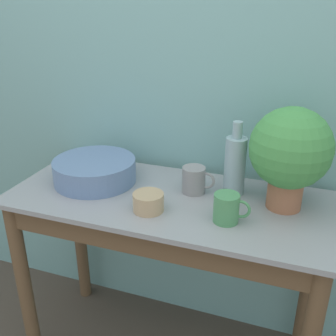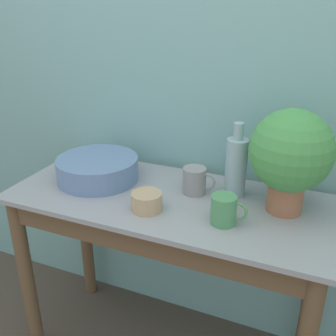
% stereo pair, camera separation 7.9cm
% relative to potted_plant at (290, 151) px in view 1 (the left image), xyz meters
% --- Properties ---
extents(wall_back, '(6.00, 0.05, 2.40)m').
position_rel_potted_plant_xyz_m(wall_back, '(-0.42, 0.26, 0.17)').
color(wall_back, '#7AB2B2').
rests_on(wall_back, ground_plane).
extents(counter_table, '(1.23, 0.54, 0.81)m').
position_rel_potted_plant_xyz_m(counter_table, '(-0.42, -0.09, -0.40)').
color(counter_table, brown).
rests_on(counter_table, ground_plane).
extents(potted_plant, '(0.28, 0.28, 0.37)m').
position_rel_potted_plant_xyz_m(potted_plant, '(0.00, 0.00, 0.00)').
color(potted_plant, '#A36647').
rests_on(potted_plant, counter_table).
extents(bowl_wash_large, '(0.33, 0.33, 0.10)m').
position_rel_potted_plant_xyz_m(bowl_wash_large, '(-0.75, -0.04, -0.17)').
color(bowl_wash_large, '#6684B2').
rests_on(bowl_wash_large, counter_table).
extents(bottle_tall, '(0.08, 0.08, 0.29)m').
position_rel_potted_plant_xyz_m(bottle_tall, '(-0.19, 0.05, -0.10)').
color(bottle_tall, '#93B2BC').
rests_on(bottle_tall, counter_table).
extents(mug_grey, '(0.13, 0.09, 0.10)m').
position_rel_potted_plant_xyz_m(mug_grey, '(-0.34, 0.00, -0.16)').
color(mug_grey, gray).
rests_on(mug_grey, counter_table).
extents(mug_green, '(0.12, 0.09, 0.10)m').
position_rel_potted_plant_xyz_m(mug_green, '(-0.17, -0.17, -0.17)').
color(mug_green, '#4C935B').
rests_on(mug_green, counter_table).
extents(bowl_small_tan, '(0.11, 0.11, 0.07)m').
position_rel_potted_plant_xyz_m(bowl_small_tan, '(-0.45, -0.19, -0.18)').
color(bowl_small_tan, tan).
rests_on(bowl_small_tan, counter_table).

